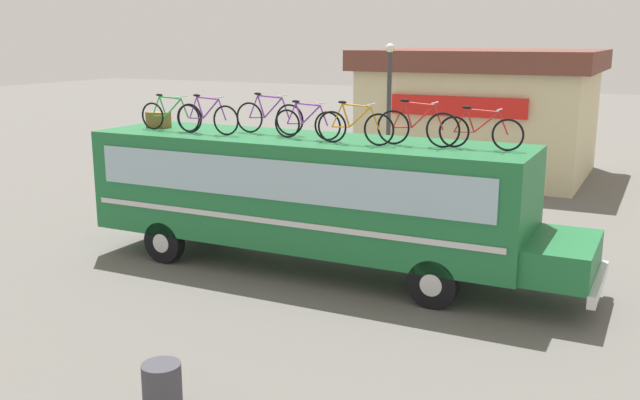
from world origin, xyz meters
name	(u,v)px	position (x,y,z in m)	size (l,w,h in m)	color
ground_plane	(304,267)	(0.00, 0.00, 0.00)	(120.00, 120.00, 0.00)	#605E59
bus	(312,192)	(0.20, 0.00, 1.83)	(11.71, 2.65, 3.07)	#1E6B38
luggage_bag_1	(158,120)	(-4.18, 0.07, 3.27)	(0.54, 0.35, 0.39)	olive
rooftop_bicycle_1	(170,115)	(-3.51, -0.31, 3.45)	(1.75, 0.44, 0.89)	black
rooftop_bicycle_2	(207,118)	(-2.33, -0.42, 3.46)	(1.72, 0.44, 0.93)	black
rooftop_bicycle_3	(269,117)	(-1.03, 0.22, 3.47)	(1.81, 0.44, 0.96)	black
rooftop_bicycle_4	(307,123)	(0.16, -0.16, 3.43)	(1.66, 0.44, 0.86)	black
rooftop_bicycle_5	(355,126)	(1.43, -0.39, 3.45)	(1.77, 0.44, 0.91)	black
rooftop_bicycle_6	(418,127)	(2.71, -0.06, 3.48)	(1.82, 0.44, 0.97)	black
rooftop_bicycle_7	(480,131)	(4.00, 0.09, 3.44)	(1.75, 0.44, 0.87)	black
roadside_building	(481,111)	(0.64, 13.84, 2.47)	(8.72, 7.20, 4.84)	beige
trash_bin	(162,390)	(1.33, -6.92, 0.39)	(0.57, 0.57, 0.79)	#3F3F47
street_lamp	(389,114)	(-0.62, 6.98, 2.93)	(0.28, 0.28, 5.12)	#38383D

